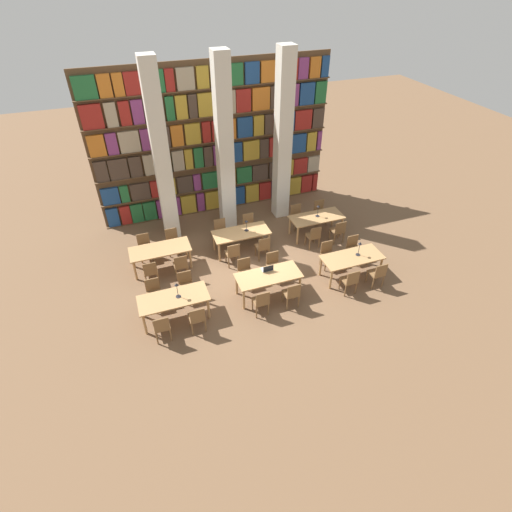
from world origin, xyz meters
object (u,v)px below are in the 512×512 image
reading_table_0 (174,300)px  chair_0 (162,327)px  chair_10 (378,273)px  desk_lamp_3 (318,209)px  chair_14 (181,265)px  reading_table_5 (317,219)px  reading_table_2 (352,259)px  chair_20 (314,236)px  pillar_left (161,157)px  chair_7 (274,265)px  chair_13 (145,246)px  chair_12 (151,271)px  chair_17 (221,230)px  laptop (267,269)px  pillar_center (225,148)px  chair_1 (154,292)px  chair_6 (292,294)px  chair_9 (328,254)px  desk_lamp_1 (359,246)px  chair_11 (354,248)px  chair_18 (263,247)px  chair_4 (261,301)px  chair_5 (245,271)px  desk_lamp_2 (246,223)px  chair_8 (350,280)px  pillar_right (283,140)px  chair_21 (297,215)px  reading_table_1 (268,277)px  chair_15 (173,240)px  chair_19 (249,225)px  desk_lamp_0 (177,288)px  chair_3 (186,285)px  reading_table_4 (241,234)px  chair_2 (197,318)px  reading_table_3 (160,251)px  chair_23 (320,211)px

reading_table_0 → chair_0: (-0.46, -0.70, -0.18)m
chair_10 → desk_lamp_3: desk_lamp_3 is taller
chair_14 → reading_table_5: size_ratio=0.47×
reading_table_2 → chair_20: chair_20 is taller
pillar_left → chair_14: pillar_left is taller
chair_7 → chair_13: 4.35m
chair_12 → chair_17: 2.99m
chair_7 → laptop: bearing=50.1°
desk_lamp_3 → pillar_center: bearing=148.1°
chair_1 → chair_10: 6.66m
chair_6 → chair_9: same height
chair_7 → desk_lamp_1: (2.51, -0.74, 0.59)m
chair_11 → chair_18: size_ratio=1.00×
reading_table_0 → chair_1: bearing=123.3°
chair_4 → chair_6: size_ratio=1.00×
chair_5 → chair_6: bearing=123.8°
chair_5 → desk_lamp_3: 3.75m
desk_lamp_2 → chair_8: bearing=-55.9°
pillar_right → chair_21: bearing=-78.8°
reading_table_1 → chair_6: size_ratio=2.14×
laptop → desk_lamp_2: bearing=-92.5°
laptop → chair_15: (-2.32, 2.84, -0.30)m
chair_15 → chair_19: size_ratio=1.00×
chair_0 → desk_lamp_0: size_ratio=1.85×
chair_15 → chair_17: 1.70m
desk_lamp_3 → chair_13: bearing=173.9°
desk_lamp_0 → chair_4: desk_lamp_0 is taller
pillar_right → reading_table_1: pillar_right is taller
chair_3 → chair_6: same height
reading_table_0 → chair_13: bearing=97.7°
chair_1 → desk_lamp_1: (6.20, -0.73, 0.59)m
laptop → chair_4: bearing=59.8°
chair_11 → reading_table_4: size_ratio=0.47×
reading_table_2 → chair_11: (0.50, 0.70, -0.18)m
chair_1 → chair_18: size_ratio=1.00×
chair_2 → reading_table_2: bearing=7.2°
chair_10 → chair_20: bearing=110.7°
reading_table_5 → laptop: bearing=-141.3°
chair_14 → chair_18: bearing=0.5°
chair_9 → desk_lamp_3: size_ratio=1.97×
desk_lamp_0 → chair_4: (2.16, -0.68, -0.59)m
laptop → desk_lamp_3: bearing=-141.4°
pillar_center → chair_4: bearing=-95.7°
chair_9 → chair_21: size_ratio=1.00×
chair_10 → reading_table_3: size_ratio=0.47×
reading_table_4 → chair_18: size_ratio=2.14×
chair_6 → reading_table_2: size_ratio=0.47×
pillar_left → chair_2: (-0.19, -4.87, -2.51)m
chair_21 → chair_23: 0.95m
desk_lamp_0 → reading_table_1: (2.64, 0.01, -0.41)m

